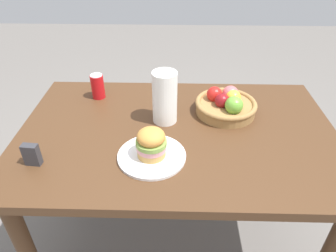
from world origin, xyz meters
name	(u,v)px	position (x,y,z in m)	size (l,w,h in m)	color
ground_plane	(175,235)	(0.00, 0.00, 0.00)	(8.00, 8.00, 0.00)	slate
dining_table	(177,148)	(0.00, 0.00, 0.65)	(1.40, 0.90, 0.75)	#4C301C
plate	(152,156)	(-0.10, -0.18, 0.76)	(0.27, 0.27, 0.01)	white
sandwich	(151,143)	(-0.10, -0.18, 0.82)	(0.12, 0.12, 0.12)	tan
soda_can	(98,86)	(-0.41, 0.28, 0.81)	(0.07, 0.07, 0.13)	red
fruit_basket	(226,104)	(0.23, 0.15, 0.80)	(0.29, 0.29, 0.12)	#9E7542
paper_towel_roll	(165,98)	(-0.06, 0.08, 0.87)	(0.11, 0.11, 0.24)	white
napkin_holder	(32,155)	(-0.55, -0.24, 0.80)	(0.06, 0.03, 0.09)	#333338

